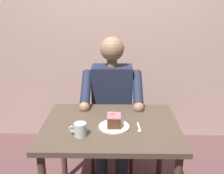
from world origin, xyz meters
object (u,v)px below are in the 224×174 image
Objects in this scene: cake_slice at (114,120)px; dessert_spoon at (139,129)px; chair at (112,114)px; seated_person at (112,106)px; dining_table at (111,136)px; coffee_cup at (80,129)px.

dessert_spoon is (-0.17, 0.03, -0.05)m from cake_slice.
chair reaches higher than dessert_spoon.
seated_person is 11.62× the size of cake_slice.
dining_table is 0.29m from coffee_cup.
dessert_spoon is at bearing -166.41° from coffee_cup.
chair is 0.75m from cake_slice.
coffee_cup is 0.82× the size of dessert_spoon.
dining_table is 8.31× the size of coffee_cup.
seated_person is (0.00, 0.17, 0.17)m from chair.
dining_table is at bearing 90.00° from chair.
dining_table is 0.15m from cake_slice.
dessert_spoon is at bearing 170.82° from cake_slice.
dining_table is 0.48m from seated_person.
cake_slice is (-0.02, 0.70, 0.27)m from chair.
dessert_spoon reaches higher than dining_table.
cake_slice reaches higher than dining_table.
dining_table is 8.89× the size of cake_slice.
seated_person is at bearing 90.00° from chair.
chair is 0.88m from coffee_cup.
seated_person is (0.00, -0.48, 0.04)m from dining_table.
chair is at bearing -90.00° from seated_person.
coffee_cup is at bearing 73.06° from seated_person.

